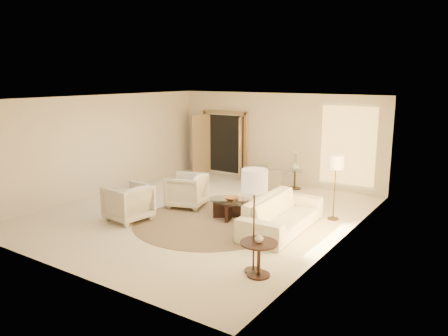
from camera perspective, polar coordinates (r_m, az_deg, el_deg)
The scene contains 18 objects.
room at distance 10.55m, azimuth -3.01°, elevation 1.46°, with size 7.04×8.04×2.83m.
windows_right at distance 9.07m, azimuth 15.15°, elevation -0.99°, with size 0.10×6.40×2.40m, color #FFC966, non-canonical shape.
window_back_corner at distance 13.02m, azimuth 15.86°, elevation 2.80°, with size 1.70×0.10×2.40m, color #FFC966, non-canonical shape.
curtains_right at distance 9.93m, azimuth 16.54°, elevation -0.26°, with size 0.06×5.20×2.60m, color tan, non-canonical shape.
french_doors at distance 14.76m, azimuth -0.05°, elevation 3.17°, with size 1.95×0.66×2.16m.
area_rug at distance 10.13m, azimuth -1.96°, elevation -7.12°, with size 3.48×3.48×0.01m, color #433326.
sofa at distance 9.64m, azimuth 7.62°, elevation -5.93°, with size 2.55×1.00×0.74m, color beige.
armchair_left at distance 11.26m, azimuth -4.96°, elevation -2.75°, with size 0.91×0.85×0.94m, color beige.
armchair_right at distance 10.41m, azimuth -12.43°, elevation -4.22°, with size 0.91×0.85×0.93m, color beige.
accent_chair at distance 13.22m, azimuth 4.97°, elevation -0.80°, with size 0.95×0.61×0.83m, color gray.
coffee_table at distance 10.40m, azimuth 0.99°, elevation -5.08°, with size 1.48×1.48×0.43m.
end_table at distance 7.46m, azimuth 4.57°, elevation -10.99°, with size 0.64×0.64×0.60m.
side_table at distance 13.18m, azimuth 9.23°, elevation -1.22°, with size 0.50×0.50×0.58m.
floor_lamp_near at distance 10.36m, azimuth 14.41°, elevation 0.39°, with size 0.37×0.37×1.54m.
floor_lamp_far at distance 7.24m, azimuth 4.00°, elevation -2.27°, with size 0.44×0.44×1.81m.
bowl at distance 10.34m, azimuth 1.00°, elevation -4.02°, with size 0.33×0.33×0.08m, color brown.
end_vase at distance 7.36m, azimuth 4.61°, elevation -9.09°, with size 0.15×0.15×0.16m, color silver.
side_vase at distance 13.11m, azimuth 9.28°, elevation 0.27°, with size 0.24×0.24×0.25m, color silver.
Camera 1 is at (6.22, -8.31, 3.31)m, focal length 35.00 mm.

